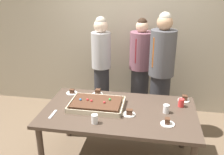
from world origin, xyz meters
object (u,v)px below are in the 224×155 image
plated_slice_far_left (72,92)px  drink_cup_nearest (166,109)px  plated_slice_near_left (167,122)px  person_green_shirt_behind (101,66)px  person_striped_tie_right (161,73)px  sheet_cake (97,104)px  drink_cup_middle (181,103)px  person_serving_front (140,68)px  plated_slice_far_right (129,113)px  plated_slice_near_right (184,99)px  cake_server_utensil (53,114)px  drink_cup_far_end (95,119)px  plated_slice_center_front (98,93)px  party_table (119,116)px

plated_slice_far_left → drink_cup_nearest: drink_cup_nearest is taller
plated_slice_near_left → person_green_shirt_behind: size_ratio=0.09×
person_striped_tie_right → sheet_cake: bearing=-0.0°
sheet_cake → drink_cup_middle: (1.00, 0.19, 0.01)m
drink_cup_nearest → person_serving_front: bearing=107.8°
person_green_shirt_behind → plated_slice_far_right: bearing=16.8°
plated_slice_near_right → person_green_shirt_behind: size_ratio=0.09×
drink_cup_nearest → cake_server_utensil: drink_cup_nearest is taller
drink_cup_middle → person_serving_front: bearing=119.3°
drink_cup_nearest → drink_cup_middle: bearing=46.0°
sheet_cake → drink_cup_far_end: drink_cup_far_end is taller
plated_slice_far_left → drink_cup_far_end: bearing=-54.8°
sheet_cake → plated_slice_far_left: (-0.42, 0.32, -0.02)m
plated_slice_center_front → person_striped_tie_right: 0.96m
plated_slice_far_right → person_green_shirt_behind: (-0.58, 1.18, 0.14)m
drink_cup_far_end → plated_slice_far_right: bearing=34.7°
party_table → drink_cup_far_end: size_ratio=17.98×
drink_cup_middle → sheet_cake: bearing=-169.5°
sheet_cake → cake_server_utensil: (-0.45, -0.27, -0.03)m
plated_slice_far_left → cake_server_utensil: plated_slice_far_left is taller
plated_slice_far_right → person_serving_front: size_ratio=0.09×
cake_server_utensil → drink_cup_middle: bearing=17.5°
plated_slice_center_front → drink_cup_middle: (1.07, -0.16, 0.02)m
drink_cup_nearest → drink_cup_far_end: (-0.76, -0.37, 0.00)m
plated_slice_near_right → person_serving_front: (-0.62, 0.84, 0.09)m
drink_cup_nearest → person_serving_front: 1.26m
drink_cup_far_end → sheet_cake: bearing=99.7°
plated_slice_far_right → drink_cup_far_end: bearing=-145.3°
person_serving_front → cake_server_utensil: bearing=-11.1°
drink_cup_far_end → person_striped_tie_right: bearing=59.6°
plated_slice_near_left → person_serving_front: size_ratio=0.09×
plated_slice_far_right → person_striped_tie_right: bearing=69.7°
plated_slice_center_front → person_striped_tie_right: bearing=29.6°
plated_slice_near_left → plated_slice_far_right: plated_slice_near_left is taller
drink_cup_far_end → person_serving_front: 1.61m
drink_cup_middle → person_striped_tie_right: bearing=111.4°
party_table → drink_cup_nearest: size_ratio=17.98×
sheet_cake → plated_slice_far_left: bearing=142.9°
plated_slice_far_right → person_green_shirt_behind: person_green_shirt_behind is taller
drink_cup_middle → cake_server_utensil: bearing=-162.5°
person_green_shirt_behind → person_striped_tie_right: bearing=66.2°
plated_slice_center_front → person_green_shirt_behind: 0.73m
plated_slice_far_left → person_striped_tie_right: bearing=22.8°
sheet_cake → party_table: bearing=-8.1°
party_table → person_green_shirt_behind: (-0.45, 1.09, 0.24)m
plated_slice_near_right → plated_slice_far_left: 1.48m
plated_slice_near_right → plated_slice_center_front: bearing=-179.4°
drink_cup_nearest → plated_slice_near_left: bearing=-88.0°
sheet_cake → person_green_shirt_behind: 1.07m
party_table → sheet_cake: sheet_cake is taller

